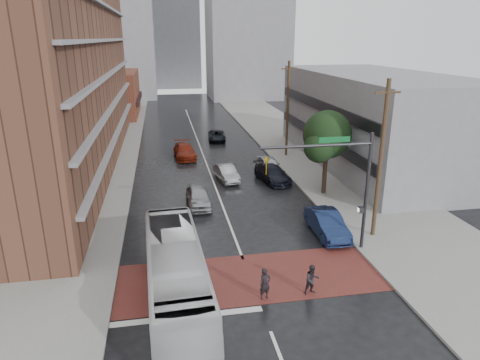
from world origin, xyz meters
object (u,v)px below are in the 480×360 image
object	(u,v)px
transit_bus	(176,274)
car_parked_near	(327,224)
pedestrian_b	(312,280)
car_parked_far	(269,165)
car_travel_b	(226,173)
car_travel_a	(198,197)
car_parked_mid	(272,174)
car_travel_c	(185,151)
pedestrian_a	(265,284)
suv_travel	(217,136)

from	to	relation	value
transit_bus	car_parked_near	distance (m)	11.44
pedestrian_b	car_parked_near	world-z (taller)	pedestrian_b
transit_bus	car_parked_far	bearing A→B (deg)	61.85
car_travel_b	car_parked_near	world-z (taller)	car_parked_near
transit_bus	car_travel_a	bearing A→B (deg)	77.90
car_parked_mid	car_travel_a	bearing A→B (deg)	-157.10
car_travel_c	car_parked_near	size ratio (longest dim) A/B	1.08
pedestrian_a	pedestrian_b	bearing A→B (deg)	-17.35
car_travel_b	transit_bus	bearing A→B (deg)	-114.26
pedestrian_a	car_travel_b	xyz separation A→B (m)	(0.90, 18.51, -0.14)
car_travel_a	car_parked_far	xyz separation A→B (m)	(7.28, 7.14, 0.04)
pedestrian_a	car_parked_far	distance (m)	20.62
pedestrian_a	car_travel_b	world-z (taller)	pedestrian_a
car_parked_near	car_parked_mid	size ratio (longest dim) A/B	0.98
car_travel_c	car_parked_near	xyz separation A→B (m)	(7.98, -20.59, 0.04)
pedestrian_b	suv_travel	size ratio (longest dim) A/B	0.36
transit_bus	car_travel_b	size ratio (longest dim) A/B	2.69
pedestrian_a	suv_travel	xyz separation A→B (m)	(2.06, 34.30, -0.21)
suv_travel	pedestrian_b	bearing A→B (deg)	-84.81
pedestrian_a	pedestrian_b	world-z (taller)	pedestrian_a
car_parked_mid	suv_travel	bearing A→B (deg)	88.65
car_travel_a	car_travel_c	distance (m)	14.03
car_travel_a	transit_bus	bearing A→B (deg)	-100.56
car_parked_mid	car_travel_b	bearing A→B (deg)	154.86
pedestrian_a	car_travel_c	distance (m)	26.95
car_travel_c	transit_bus	bearing A→B (deg)	-97.46
suv_travel	car_parked_mid	bearing A→B (deg)	-75.91
transit_bus	suv_travel	bearing A→B (deg)	77.06
car_travel_a	car_parked_far	bearing A→B (deg)	43.60
car_parked_near	car_parked_mid	bearing A→B (deg)	94.11
pedestrian_a	car_parked_mid	xyz separation A→B (m)	(4.87, 17.50, -0.11)
car_parked_near	car_parked_far	world-z (taller)	car_parked_near
car_travel_a	car_travel_b	distance (m)	6.44
car_travel_b	car_parked_mid	distance (m)	4.10
pedestrian_a	car_travel_c	bearing A→B (deg)	77.69
car_parked_mid	pedestrian_b	bearing A→B (deg)	-108.83
transit_bus	car_parked_near	bearing A→B (deg)	27.92
suv_travel	car_parked_near	bearing A→B (deg)	-78.18
transit_bus	car_travel_b	bearing A→B (deg)	71.70
car_travel_c	car_parked_mid	xyz separation A→B (m)	(7.24, -9.35, -0.04)
transit_bus	suv_travel	xyz separation A→B (m)	(6.30, 33.80, -0.93)
car_travel_a	car_parked_near	size ratio (longest dim) A/B	0.91
car_travel_a	suv_travel	bearing A→B (deg)	78.13
transit_bus	pedestrian_b	world-z (taller)	transit_bus
car_travel_b	car_parked_near	distance (m)	13.13
transit_bus	car_travel_a	size ratio (longest dim) A/B	2.55
transit_bus	pedestrian_b	size ratio (longest dim) A/B	7.01
suv_travel	car_travel_a	bearing A→B (deg)	-96.44
transit_bus	pedestrian_a	xyz separation A→B (m)	(4.24, -0.50, -0.72)
pedestrian_a	pedestrian_b	xyz separation A→B (m)	(2.41, 0.00, -0.03)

